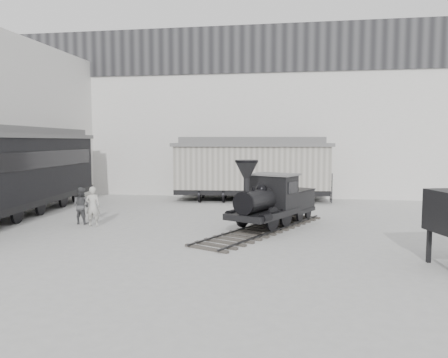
% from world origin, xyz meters
% --- Properties ---
extents(ground, '(90.00, 90.00, 0.00)m').
position_xyz_m(ground, '(0.00, 0.00, 0.00)').
color(ground, '#9E9E9B').
extents(north_wall, '(34.00, 2.51, 11.00)m').
position_xyz_m(north_wall, '(0.00, 14.98, 5.55)').
color(north_wall, silver).
rests_on(north_wall, ground).
extents(west_pavilion, '(7.00, 12.11, 9.00)m').
position_xyz_m(west_pavilion, '(-14.50, 9.96, 4.49)').
color(west_pavilion, silver).
rests_on(west_pavilion, ground).
extents(locomotive, '(5.12, 8.08, 2.87)m').
position_xyz_m(locomotive, '(1.75, 3.79, 1.06)').
color(locomotive, '#383530').
rests_on(locomotive, ground).
extents(boxcar, '(9.79, 3.86, 3.91)m').
position_xyz_m(boxcar, '(0.12, 12.19, 2.05)').
color(boxcar, black).
rests_on(boxcar, ground).
extents(passenger_coach, '(4.57, 15.29, 4.03)m').
position_xyz_m(passenger_coach, '(-10.81, 4.57, 2.23)').
color(passenger_coach, black).
rests_on(passenger_coach, ground).
extents(visitor_a, '(0.68, 0.49, 1.73)m').
position_xyz_m(visitor_a, '(-5.83, 3.01, 0.86)').
color(visitor_a, '#BAB8AF').
rests_on(visitor_a, ground).
extents(visitor_b, '(0.88, 0.74, 1.63)m').
position_xyz_m(visitor_b, '(-6.60, 3.46, 0.82)').
color(visitor_b, '#4D4E50').
rests_on(visitor_b, ground).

